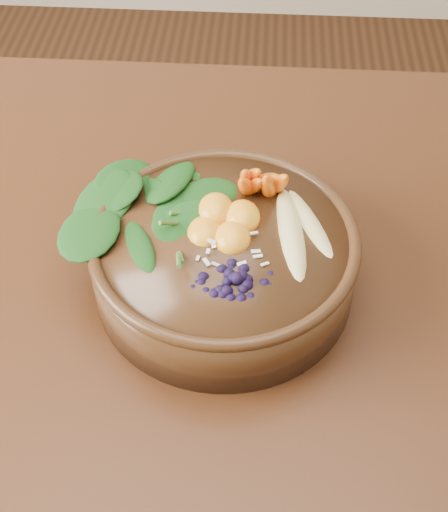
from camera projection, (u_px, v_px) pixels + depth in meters
The scene contains 8 objects.
dining_table at pixel (216, 313), 0.95m from camera, with size 1.60×0.90×0.75m.
stoneware_bowl at pixel (224, 262), 0.83m from camera, with size 0.31×0.31×0.08m, color #452813.
kale_heap at pixel (176, 188), 0.82m from camera, with size 0.20×0.18×0.05m, color #194A16, non-canonical shape.
carrot_cluster at pixel (262, 157), 0.83m from camera, with size 0.06×0.06×0.08m, color orange, non-canonical shape.
banana_halves at pixel (301, 218), 0.80m from camera, with size 0.09×0.18×0.03m.
mandarin_cluster at pixel (224, 215), 0.80m from camera, with size 0.09×0.10×0.03m, color orange, non-canonical shape.
blueberry_pile at pixel (235, 266), 0.74m from camera, with size 0.14×0.11×0.04m, color black, non-canonical shape.
coconut_flakes at pixel (228, 248), 0.78m from camera, with size 0.10×0.07×0.01m, color white, non-canonical shape.
Camera 1 is at (0.05, -0.59, 1.41)m, focal length 50.00 mm.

